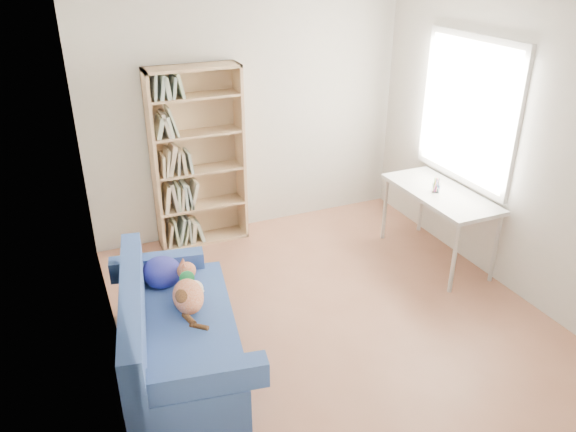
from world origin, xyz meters
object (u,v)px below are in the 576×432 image
object	(u,v)px
sofa	(175,333)
desk	(440,198)
bookshelf	(199,165)
pen_cup	(436,187)

from	to	relation	value
sofa	desk	xyz separation A→B (m)	(2.82, 0.59, 0.37)
bookshelf	pen_cup	size ratio (longest dim) A/B	13.05
desk	sofa	bearing A→B (deg)	-168.26
desk	bookshelf	bearing A→B (deg)	146.94
sofa	bookshelf	world-z (taller)	bookshelf
sofa	bookshelf	size ratio (longest dim) A/B	0.94
sofa	desk	size ratio (longest dim) A/B	1.40
desk	pen_cup	world-z (taller)	pen_cup
bookshelf	desk	bearing A→B (deg)	-33.06
sofa	desk	world-z (taller)	sofa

